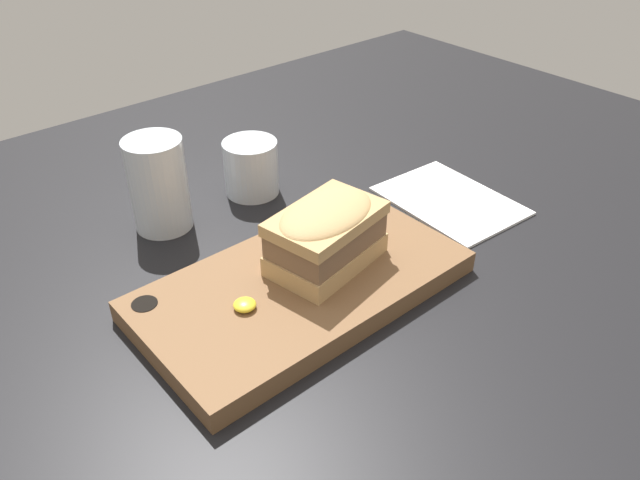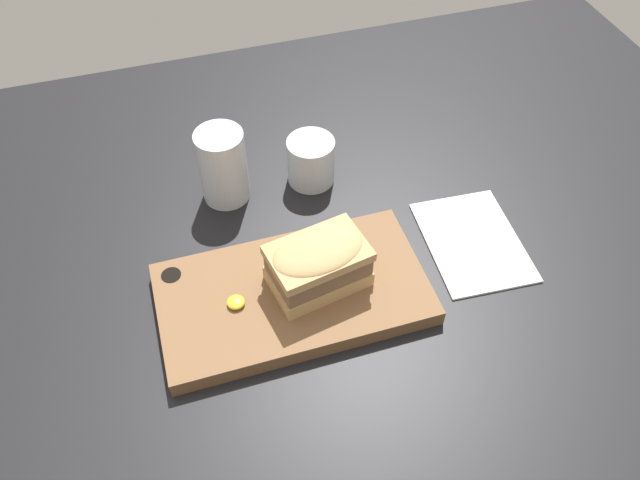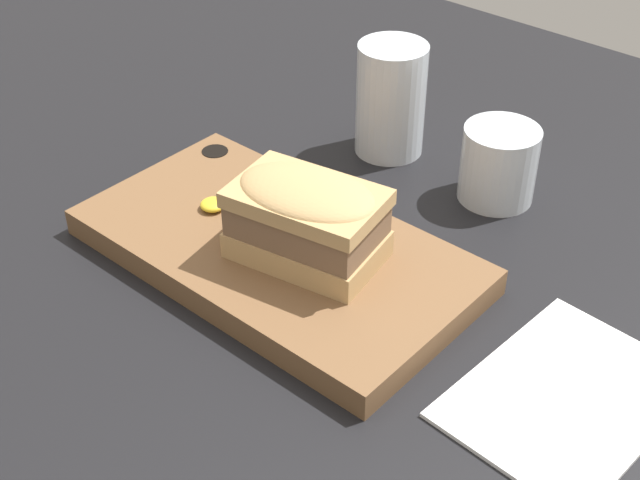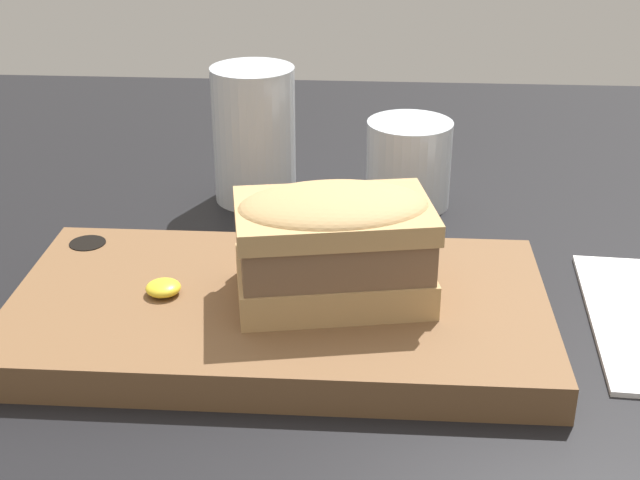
{
  "view_description": "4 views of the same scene",
  "coord_description": "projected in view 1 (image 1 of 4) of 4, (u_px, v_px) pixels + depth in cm",
  "views": [
    {
      "loc": [
        -30.55,
        -46.62,
        48.93
      ],
      "look_at": [
        6.59,
        -3.44,
        9.6
      ],
      "focal_mm": 35.0,
      "sensor_mm": 36.0,
      "label": 1
    },
    {
      "loc": [
        -6.75,
        -53.23,
        75.89
      ],
      "look_at": [
        10.14,
        1.86,
        8.78
      ],
      "focal_mm": 35.0,
      "sensor_mm": 36.0,
      "label": 2
    },
    {
      "loc": [
        52.15,
        -50.33,
        54.37
      ],
      "look_at": [
        11.55,
        -3.67,
        8.68
      ],
      "focal_mm": 50.0,
      "sensor_mm": 36.0,
      "label": 3
    },
    {
      "loc": [
        11.35,
        -57.06,
        35.53
      ],
      "look_at": [
        7.54,
        0.71,
        7.7
      ],
      "focal_mm": 50.0,
      "sensor_mm": 36.0,
      "label": 4
    }
  ],
  "objects": [
    {
      "name": "water_glass",
      "position": [
        163.0,
        189.0,
        0.83
      ],
      "size": [
        7.74,
        7.74,
        12.78
      ],
      "color": "silver",
      "rests_on": "dining_table"
    },
    {
      "name": "mustard_dollop",
      "position": [
        245.0,
        305.0,
        0.67
      ],
      "size": [
        2.5,
        2.5,
        1.0
      ],
      "color": "yellow",
      "rests_on": "serving_board"
    },
    {
      "name": "sandwich",
      "position": [
        326.0,
        233.0,
        0.72
      ],
      "size": [
        14.64,
        10.81,
        7.99
      ],
      "rotation": [
        0.0,
        0.0,
        0.18
      ],
      "color": "tan",
      "rests_on": "serving_board"
    },
    {
      "name": "wine_glass",
      "position": [
        251.0,
        169.0,
        0.91
      ],
      "size": [
        7.92,
        7.92,
        8.08
      ],
      "color": "silver",
      "rests_on": "dining_table"
    },
    {
      "name": "dining_table",
      "position": [
        258.0,
        309.0,
        0.73
      ],
      "size": [
        185.79,
        127.21,
        2.0
      ],
      "color": "black",
      "rests_on": "ground"
    },
    {
      "name": "napkin",
      "position": [
        448.0,
        200.0,
        0.91
      ],
      "size": [
        15.42,
        20.33,
        0.4
      ],
      "rotation": [
        0.0,
        0.0,
        -0.06
      ],
      "color": "white",
      "rests_on": "dining_table"
    },
    {
      "name": "serving_board",
      "position": [
        301.0,
        285.0,
        0.73
      ],
      "size": [
        37.94,
        20.49,
        2.75
      ],
      "color": "brown",
      "rests_on": "dining_table"
    }
  ]
}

